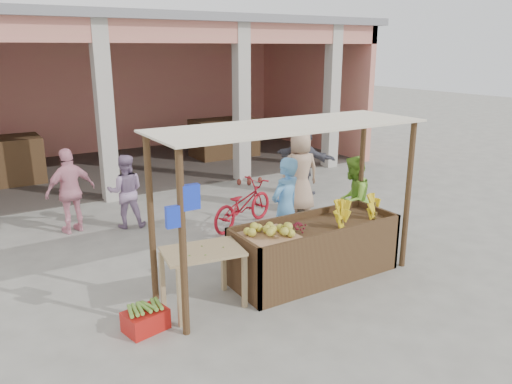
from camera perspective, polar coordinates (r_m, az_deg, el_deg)
ground at (r=7.62m, az=3.63°, el=-10.41°), size 60.00×60.00×0.00m
market_building at (r=15.03m, az=-16.57°, el=12.87°), size 14.40×6.40×4.20m
fruit_stall at (r=7.73m, az=6.74°, el=-6.83°), size 2.60×0.95×0.80m
stall_awning at (r=7.00m, az=3.54°, el=4.37°), size 4.09×1.35×2.39m
banana_heap at (r=8.04m, az=11.43°, el=-2.25°), size 1.19×0.65×0.22m
melon_tray at (r=7.04m, az=1.33°, el=-4.72°), size 0.78×0.68×0.21m
berry_heap at (r=7.41m, az=4.79°, el=-3.94°), size 0.42×0.34×0.13m
side_table at (r=6.72m, az=-6.10°, el=-7.70°), size 1.13×0.84×0.84m
papaya_pile at (r=6.63m, az=-6.16°, el=-5.87°), size 0.64×0.36×0.18m
red_crate at (r=6.58m, az=-12.50°, el=-14.12°), size 0.58×0.47×0.27m
plantain_bundle at (r=6.49m, az=-12.60°, el=-12.80°), size 0.41×0.28×0.08m
produce_sacks at (r=12.87m, az=-0.77°, el=2.29°), size 1.03×0.77×0.62m
vendor_blue at (r=8.24m, az=3.38°, el=-1.46°), size 0.80×0.68×1.83m
vendor_green at (r=9.00m, az=10.97°, el=-0.69°), size 0.93×0.76×1.68m
motorcycle at (r=9.77m, az=-1.54°, el=-1.35°), size 1.22×1.88×0.93m
shopper_b at (r=9.99m, az=-20.45°, el=0.42°), size 1.12×0.76×1.74m
shopper_c at (r=10.66m, az=5.07°, el=2.83°), size 1.02×0.78×1.91m
shopper_d at (r=11.94m, az=5.32°, el=3.96°), size 1.28×1.77×1.78m
shopper_f at (r=9.97m, az=-14.69°, el=0.45°), size 0.87×0.67×1.58m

